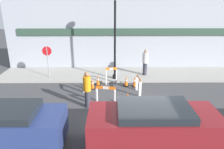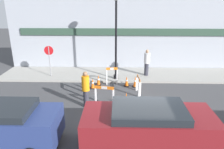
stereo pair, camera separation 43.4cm
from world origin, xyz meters
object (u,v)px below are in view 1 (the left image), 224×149
object	(u,v)px
person_worker	(87,89)
person_pedestrian	(145,61)
parked_car_0	(7,126)
stop_sign	(47,57)
streetlamp_post	(115,26)
parked_car_1	(153,125)

from	to	relation	value
person_worker	person_pedestrian	xyz separation A→B (m)	(3.50, 4.48, 0.07)
parked_car_0	stop_sign	bearing A→B (deg)	94.05
person_worker	parked_car_0	bearing A→B (deg)	-179.22
person_pedestrian	parked_car_0	size ratio (longest dim) A/B	0.46
streetlamp_post	parked_car_0	bearing A→B (deg)	-119.33
parked_car_0	parked_car_1	distance (m)	5.09
streetlamp_post	stop_sign	size ratio (longest dim) A/B	2.56
person_worker	stop_sign	bearing A→B (deg)	74.71
streetlamp_post	parked_car_1	size ratio (longest dim) A/B	1.17
person_worker	person_pedestrian	size ratio (longest dim) A/B	1.03
streetlamp_post	person_pedestrian	bearing A→B (deg)	18.39
stop_sign	person_worker	xyz separation A→B (m)	(2.99, -4.15, -0.51)
stop_sign	parked_car_0	world-z (taller)	stop_sign
streetlamp_post	stop_sign	bearing A→B (deg)	175.35
parked_car_0	parked_car_1	world-z (taller)	parked_car_1
person_pedestrian	parked_car_0	world-z (taller)	person_pedestrian
person_worker	parked_car_1	distance (m)	4.09
parked_car_0	parked_car_1	xyz separation A→B (m)	(5.09, 0.00, 0.02)
person_worker	person_pedestrian	distance (m)	5.69
person_pedestrian	streetlamp_post	bearing A→B (deg)	-14.99
streetlamp_post	person_pedestrian	world-z (taller)	streetlamp_post
person_worker	person_pedestrian	world-z (taller)	person_pedestrian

